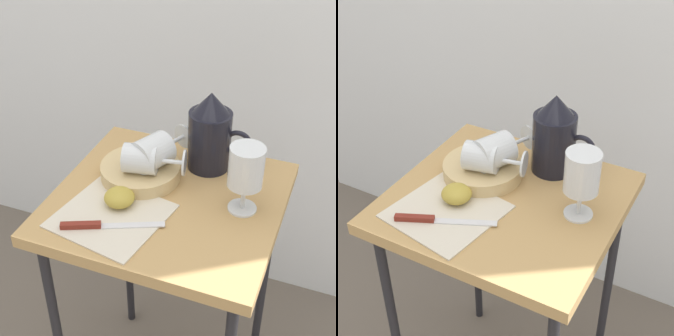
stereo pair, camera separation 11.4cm
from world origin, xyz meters
TOP-DOWN VIEW (x-y plane):
  - table at (0.00, 0.00)m, footprint 0.51×0.48m
  - linen_napkin at (-0.09, -0.11)m, footprint 0.25×0.25m
  - basket_tray at (-0.09, 0.05)m, footprint 0.19×0.19m
  - pitcher at (0.05, 0.15)m, footprint 0.16×0.10m
  - wine_glass_upright at (0.17, 0.02)m, footprint 0.08×0.08m
  - wine_glass_tipped_near at (-0.06, 0.06)m, footprint 0.12×0.16m
  - wine_glass_tipped_far at (-0.07, 0.03)m, footprint 0.15×0.09m
  - apple_half_left at (-0.09, -0.07)m, footprint 0.07×0.07m
  - knife at (-0.10, -0.15)m, footprint 0.21×0.10m

SIDE VIEW (x-z plane):
  - table at x=0.00m, z-range 0.29..1.02m
  - linen_napkin at x=-0.09m, z-range 0.74..0.74m
  - knife at x=-0.10m, z-range 0.74..0.75m
  - basket_tray at x=-0.09m, z-range 0.74..0.77m
  - apple_half_left at x=-0.09m, z-range 0.74..0.78m
  - wine_glass_tipped_far at x=-0.07m, z-range 0.77..0.84m
  - wine_glass_tipped_near at x=-0.06m, z-range 0.77..0.85m
  - pitcher at x=0.05m, z-range 0.72..0.92m
  - wine_glass_upright at x=0.17m, z-range 0.76..0.92m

